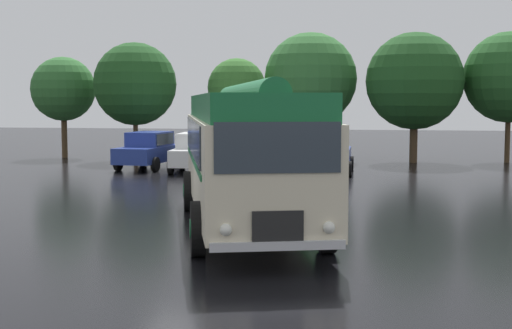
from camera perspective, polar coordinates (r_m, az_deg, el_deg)
ground_plane at (r=16.66m, az=-4.74°, el=-5.50°), size 120.00×120.00×0.00m
vintage_bus at (r=17.15m, az=-0.80°, el=1.20°), size 5.20×10.37×3.49m
car_near_left at (r=32.64m, az=-8.56°, el=1.17°), size 2.28×4.35×1.66m
car_mid_left at (r=31.19m, az=-4.78°, el=1.03°), size 2.21×4.32×1.66m
car_mid_right at (r=31.69m, az=1.34°, el=1.11°), size 2.14×4.29×1.66m
car_far_right at (r=30.34m, az=5.90°, el=0.90°), size 1.97×4.20×1.66m
tree_far_left at (r=39.79m, az=-15.31°, el=5.73°), size 3.43×3.43×5.41m
tree_left_of_centre at (r=37.19m, az=-9.78°, el=6.33°), size 4.23×4.23×6.03m
tree_centre at (r=36.29m, az=-1.52°, el=6.14°), size 2.96×2.96×5.21m
tree_right_of_centre at (r=37.07m, az=4.37°, el=6.82°), size 4.78×4.78×6.58m
tree_far_right at (r=36.05m, az=12.63°, el=6.57°), size 4.80×4.80×6.43m
tree_extra_right at (r=37.54m, az=19.46°, el=6.71°), size 4.49×4.49×6.47m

